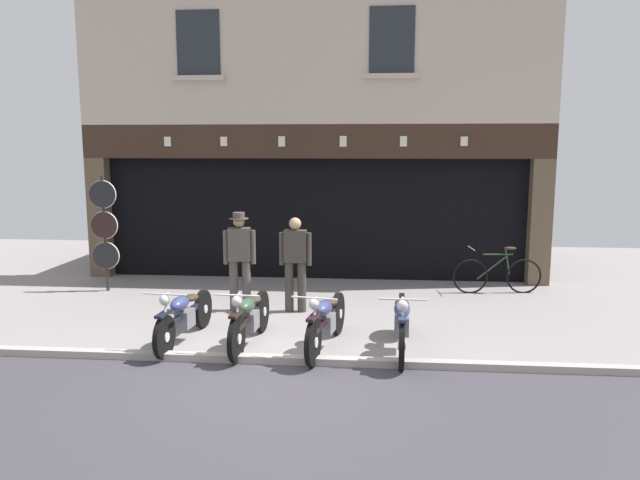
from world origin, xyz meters
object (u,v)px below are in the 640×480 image
object	(u,v)px
advert_board_far	(463,200)
advert_board_near	(418,202)
salesman_left	(240,256)
shopkeeper_center	(295,260)
tyre_sign_pole	(104,226)
motorcycle_center	(326,320)
motorcycle_left	(184,315)
motorcycle_center_right	(402,322)
leaning_bicycle	(498,274)
motorcycle_center_left	(250,318)

from	to	relation	value
advert_board_far	advert_board_near	bearing A→B (deg)	-180.00
salesman_left	advert_board_near	size ratio (longest dim) A/B	1.72
shopkeeper_center	tyre_sign_pole	world-z (taller)	tyre_sign_pole
salesman_left	shopkeeper_center	world-z (taller)	salesman_left
motorcycle_center	motorcycle_left	bearing A→B (deg)	6.54
motorcycle_left	motorcycle_center_right	bearing A→B (deg)	-177.53
advert_board_near	leaning_bicycle	world-z (taller)	advert_board_near
motorcycle_left	salesman_left	distance (m)	1.92
salesman_left	shopkeeper_center	size ratio (longest dim) A/B	1.05
motorcycle_left	shopkeeper_center	size ratio (longest dim) A/B	1.24
motorcycle_center_left	motorcycle_center_right	world-z (taller)	motorcycle_center_right
motorcycle_center_left	motorcycle_center	bearing A→B (deg)	-178.00
motorcycle_left	motorcycle_center_right	xyz separation A→B (m)	(3.15, -0.13, 0.02)
motorcycle_center	advert_board_far	distance (m)	5.50
motorcycle_center	salesman_left	bearing A→B (deg)	-39.24
motorcycle_center_left	leaning_bicycle	bearing A→B (deg)	-135.66
motorcycle_left	leaning_bicycle	bearing A→B (deg)	-141.11
leaning_bicycle	motorcycle_center	bearing A→B (deg)	133.95
motorcycle_center_left	motorcycle_center	size ratio (longest dim) A/B	0.98
advert_board_near	advert_board_far	xyz separation A→B (m)	(0.95, 0.00, 0.03)
motorcycle_left	motorcycle_center_right	distance (m)	3.15
advert_board_near	tyre_sign_pole	bearing A→B (deg)	-165.51
advert_board_far	motorcycle_center	bearing A→B (deg)	-118.35
motorcycle_left	tyre_sign_pole	size ratio (longest dim) A/B	0.89
motorcycle_center	motorcycle_center_right	bearing A→B (deg)	-171.20
motorcycle_center_left	advert_board_far	size ratio (longest dim) A/B	1.91
motorcycle_center_left	tyre_sign_pole	bearing A→B (deg)	-37.23
shopkeeper_center	advert_board_near	world-z (taller)	advert_board_near
shopkeeper_center	leaning_bicycle	bearing A→B (deg)	-156.21
motorcycle_left	advert_board_far	xyz separation A→B (m)	(4.63, 4.59, 1.31)
advert_board_near	shopkeeper_center	bearing A→B (deg)	-129.15
motorcycle_left	tyre_sign_pole	world-z (taller)	tyre_sign_pole
motorcycle_center_right	salesman_left	xyz separation A→B (m)	(-2.72, 1.92, 0.53)
motorcycle_center	tyre_sign_pole	distance (m)	5.63
leaning_bicycle	shopkeeper_center	bearing A→B (deg)	108.67
tyre_sign_pole	salesman_left	bearing A→B (deg)	-22.05
leaning_bicycle	advert_board_near	bearing A→B (deg)	48.56
motorcycle_center	tyre_sign_pole	bearing A→B (deg)	-24.19
motorcycle_center_left	motorcycle_center	xyz separation A→B (m)	(1.10, -0.04, 0.00)
motorcycle_center_right	shopkeeper_center	distance (m)	2.65
advert_board_far	motorcycle_center_right	bearing A→B (deg)	-107.39
motorcycle_left	advert_board_near	world-z (taller)	advert_board_near
motorcycle_center_right	advert_board_far	size ratio (longest dim) A/B	1.96
motorcycle_center_left	tyre_sign_pole	distance (m)	4.74
advert_board_near	advert_board_far	world-z (taller)	advert_board_far
motorcycle_left	advert_board_far	distance (m)	6.65
motorcycle_center_left	salesman_left	size ratio (longest dim) A/B	1.15
motorcycle_center_left	shopkeeper_center	world-z (taller)	shopkeeper_center
motorcycle_center	tyre_sign_pole	xyz separation A→B (m)	(-4.62, 3.10, 0.87)
salesman_left	tyre_sign_pole	world-z (taller)	tyre_sign_pole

